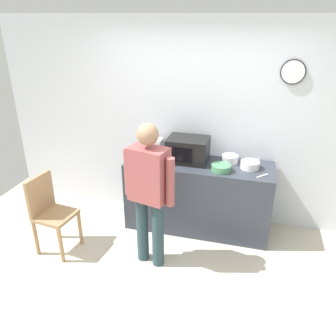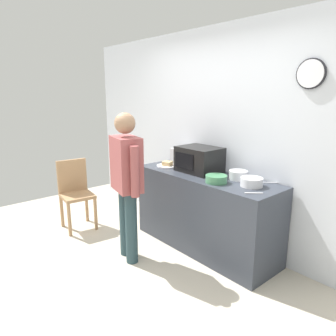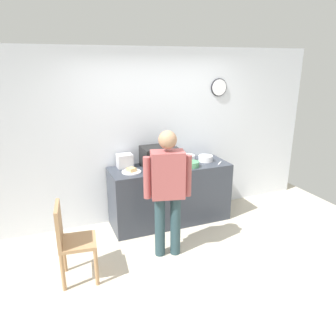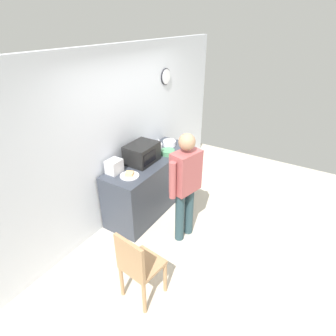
{
  "view_description": "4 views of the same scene",
  "coord_description": "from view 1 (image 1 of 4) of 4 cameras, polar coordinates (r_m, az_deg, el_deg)",
  "views": [
    {
      "loc": [
        0.73,
        -2.56,
        2.58
      ],
      "look_at": [
        -0.18,
        0.77,
        1.01
      ],
      "focal_mm": 36.18,
      "sensor_mm": 36.0,
      "label": 1
    },
    {
      "loc": [
        2.45,
        -1.37,
        1.84
      ],
      "look_at": [
        -0.17,
        0.88,
        0.99
      ],
      "focal_mm": 33.26,
      "sensor_mm": 36.0,
      "label": 2
    },
    {
      "loc": [
        -1.65,
        -3.02,
        2.4
      ],
      "look_at": [
        -0.14,
        0.71,
        1.06
      ],
      "focal_mm": 34.59,
      "sensor_mm": 36.0,
      "label": 3
    },
    {
      "loc": [
        -3.1,
        -1.08,
        2.89
      ],
      "look_at": [
        -0.13,
        0.76,
        0.98
      ],
      "focal_mm": 29.35,
      "sensor_mm": 36.0,
      "label": 4
    }
  ],
  "objects": [
    {
      "name": "toaster",
      "position": [
        4.46,
        -2.35,
        3.75
      ],
      "size": [
        0.22,
        0.18,
        0.2
      ],
      "primitive_type": "cube",
      "color": "silver",
      "rests_on": "kitchen_counter"
    },
    {
      "name": "wooden_chair",
      "position": [
        4.17,
        -19.3,
        -6.73
      ],
      "size": [
        0.45,
        0.45,
        0.94
      ],
      "color": "#A87F56",
      "rests_on": "ground_plane"
    },
    {
      "name": "person_standing",
      "position": [
        3.51,
        -3.23,
        -3.21
      ],
      "size": [
        0.58,
        0.33,
        1.64
      ],
      "color": "#273F46",
      "rests_on": "ground_plane"
    },
    {
      "name": "back_wall",
      "position": [
        4.41,
        5.17,
        7.47
      ],
      "size": [
        5.4,
        0.13,
        2.6
      ],
      "color": "silver",
      "rests_on": "ground_plane"
    },
    {
      "name": "ground_plane",
      "position": [
        3.71,
        -0.47,
        -19.69
      ],
      "size": [
        6.0,
        6.0,
        0.0
      ],
      "primitive_type": "plane",
      "color": "beige"
    },
    {
      "name": "kitchen_counter",
      "position": [
        4.39,
        5.08,
        -4.71
      ],
      "size": [
        1.81,
        0.62,
        0.91
      ],
      "primitive_type": "cube",
      "color": "#333842",
      "rests_on": "ground_plane"
    },
    {
      "name": "microwave",
      "position": [
        4.2,
        3.37,
        3.11
      ],
      "size": [
        0.5,
        0.39,
        0.3
      ],
      "color": "black",
      "rests_on": "kitchen_counter"
    },
    {
      "name": "spoon_utensil",
      "position": [
        4.4,
        14.61,
        1.26
      ],
      "size": [
        0.13,
        0.14,
        0.01
      ],
      "primitive_type": "cube",
      "rotation": [
        0.0,
        0.0,
        0.83
      ],
      "color": "silver",
      "rests_on": "kitchen_counter"
    },
    {
      "name": "fork_utensil",
      "position": [
        4.0,
        15.62,
        -1.26
      ],
      "size": [
        0.13,
        0.14,
        0.01
      ],
      "primitive_type": "cube",
      "rotation": [
        0.0,
        0.0,
        0.81
      ],
      "color": "silver",
      "rests_on": "kitchen_counter"
    },
    {
      "name": "cereal_bowl",
      "position": [
        4.14,
        13.64,
        0.52
      ],
      "size": [
        0.22,
        0.22,
        0.09
      ],
      "primitive_type": "cylinder",
      "color": "white",
      "rests_on": "kitchen_counter"
    },
    {
      "name": "sandwich_plate",
      "position": [
        4.26,
        -2.99,
        1.53
      ],
      "size": [
        0.27,
        0.27,
        0.07
      ],
      "color": "white",
      "rests_on": "kitchen_counter"
    },
    {
      "name": "salad_bowl",
      "position": [
        4.25,
        10.4,
        1.5
      ],
      "size": [
        0.2,
        0.2,
        0.1
      ],
      "primitive_type": "cylinder",
      "color": "white",
      "rests_on": "kitchen_counter"
    },
    {
      "name": "mixing_bowl",
      "position": [
        4.0,
        8.92,
        0.01
      ],
      "size": [
        0.23,
        0.23,
        0.08
      ],
      "primitive_type": "cylinder",
      "color": "#4C8E60",
      "rests_on": "kitchen_counter"
    }
  ]
}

